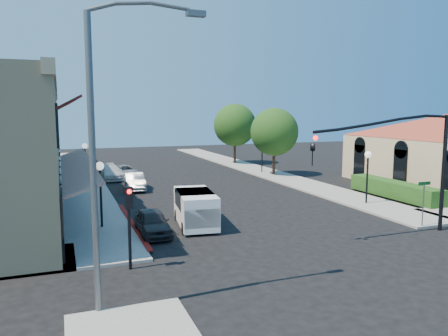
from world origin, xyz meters
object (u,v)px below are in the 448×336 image
object	(u,v)px
street_tree_b	(235,125)
cobra_streetlight	(104,142)
white_van	(196,207)
lamppost_left_near	(100,178)
street_tree_a	(274,132)
signal_mast_arm	(412,154)
parked_car_a	(153,222)
parked_car_b	(135,181)
lamppost_left_far	(85,153)
parked_car_c	(111,172)
lamppost_right_far	(262,146)
street_name_sign	(424,196)
lamppost_right_near	(368,164)
secondary_signal	(129,212)
parked_car_d	(125,171)

from	to	relation	value
street_tree_b	cobra_streetlight	xyz separation A→B (m)	(-17.95, -34.00, 0.72)
white_van	street_tree_b	bearing A→B (deg)	63.64
lamppost_left_near	white_van	world-z (taller)	lamppost_left_near
street_tree_a	signal_mast_arm	xyz separation A→B (m)	(-2.94, -20.50, -0.11)
parked_car_a	parked_car_b	bearing A→B (deg)	85.54
signal_mast_arm	lamppost_left_near	bearing A→B (deg)	155.63
lamppost_left_far	parked_car_a	world-z (taller)	lamppost_left_far
lamppost_left_far	white_van	bearing A→B (deg)	-72.55
parked_car_b	parked_car_c	world-z (taller)	parked_car_b
lamppost_right_far	parked_car_a	xyz separation A→B (m)	(-14.70, -18.00, -2.10)
street_tree_a	signal_mast_arm	distance (m)	20.71
signal_mast_arm	street_name_sign	size ratio (longest dim) A/B	3.20
cobra_streetlight	white_van	world-z (taller)	cobra_streetlight
lamppost_left_far	lamppost_right_near	size ratio (longest dim) A/B	1.00
street_name_sign	lamppost_left_far	size ratio (longest dim) A/B	0.70
lamppost_right_near	white_van	size ratio (longest dim) A/B	0.81
signal_mast_arm	secondary_signal	xyz separation A→B (m)	(-13.86, -0.09, -1.77)
lamppost_left_far	signal_mast_arm	bearing A→B (deg)	-55.00
street_tree_a	parked_car_a	xyz separation A→B (m)	(-15.00, -16.00, -3.56)
signal_mast_arm	white_van	bearing A→B (deg)	151.18
parked_car_b	parked_car_c	bearing A→B (deg)	105.07
secondary_signal	parked_car_b	xyz separation A→B (m)	(3.00, 17.59, -1.65)
cobra_streetlight	lamppost_right_far	xyz separation A→B (m)	(17.65, 26.00, -2.53)
cobra_streetlight	street_name_sign	size ratio (longest dim) A/B	3.72
street_tree_a	lamppost_right_far	distance (m)	2.49
white_van	parked_car_d	world-z (taller)	white_van
street_name_sign	parked_car_b	world-z (taller)	street_name_sign
street_name_sign	white_van	distance (m)	12.11
lamppost_right_near	parked_car_d	world-z (taller)	lamppost_right_near
parked_car_b	street_tree_a	bearing A→B (deg)	16.05
parked_car_a	parked_car_b	xyz separation A→B (m)	(1.20, 13.00, 0.04)
signal_mast_arm	street_name_sign	distance (m)	2.98
lamppost_left_near	lamppost_right_near	size ratio (longest dim) A/B	1.00
street_tree_b	white_van	xyz separation A→B (m)	(-12.51, -25.24, -3.46)
lamppost_right_far	parked_car_b	size ratio (longest dim) A/B	0.88
parked_car_b	parked_car_d	xyz separation A→B (m)	(0.20, 7.00, -0.12)
secondary_signal	lamppost_left_near	distance (m)	6.63
cobra_streetlight	parked_car_c	size ratio (longest dim) A/B	2.06
cobra_streetlight	parked_car_d	xyz separation A→B (m)	(4.35, 28.00, -4.71)
signal_mast_arm	white_van	distance (m)	11.32
parked_car_a	lamppost_left_near	bearing A→B (deg)	139.79
lamppost_right_near	parked_car_a	distance (m)	14.98
parked_car_a	parked_car_b	world-z (taller)	parked_car_b
street_name_sign	parked_car_a	size ratio (longest dim) A/B	0.67
lamppost_right_near	white_van	distance (m)	12.38
street_name_sign	lamppost_right_far	size ratio (longest dim) A/B	0.70
street_tree_b	cobra_streetlight	distance (m)	38.45
street_tree_a	lamppost_left_far	size ratio (longest dim) A/B	1.82
parked_car_c	lamppost_left_near	bearing A→B (deg)	-104.37
lamppost_right_near	parked_car_c	distance (m)	22.57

